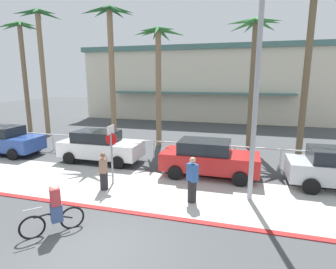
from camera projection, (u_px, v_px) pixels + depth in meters
name	position (u px, v px, depth m)	size (l,w,h in m)	color
ground_plane	(179.00, 153.00, 16.71)	(80.00, 80.00, 0.00)	#424447
sidewalk_strip	(146.00, 189.00, 11.25)	(44.00, 4.00, 0.02)	beige
curb_paint	(126.00, 212.00, 9.36)	(44.00, 0.24, 0.03)	maroon
building_backdrop	(205.00, 83.00, 31.25)	(26.24, 9.50, 7.72)	beige
rail_fence	(173.00, 145.00, 15.13)	(20.14, 0.08, 1.04)	white
stop_sign_bike_lane	(111.00, 146.00, 11.53)	(0.52, 0.56, 2.56)	gray
streetlight_curb	(257.00, 84.00, 9.23)	(0.24, 2.54, 7.50)	#9EA0A5
palm_tree_0	(22.00, 51.00, 21.85)	(3.33, 3.02, 8.84)	#756047
palm_tree_1	(41.00, 47.00, 20.12)	(3.24, 3.39, 9.37)	#846B4C
palm_tree_2	(111.00, 42.00, 17.27)	(3.43, 3.18, 8.90)	#846B4C
palm_tree_3	(159.00, 55.00, 17.44)	(3.30, 3.33, 7.64)	#846B4C
palm_tree_4	(254.00, 50.00, 16.61)	(3.26, 3.38, 8.02)	brown
palm_tree_5	(310.00, 36.00, 14.62)	(3.71, 3.08, 9.47)	brown
car_blue_0	(4.00, 140.00, 16.31)	(4.40, 2.02, 1.69)	#284793
car_white_1	(100.00, 146.00, 14.87)	(4.40, 2.02, 1.69)	white
car_red_2	(208.00, 158.00, 12.64)	(4.40, 2.02, 1.69)	red
cyclist_black_0	(55.00, 210.00, 8.02)	(1.30, 1.35, 1.50)	black
pedestrian_0	(104.00, 173.00, 11.10)	(0.40, 0.46, 1.57)	#232326
pedestrian_1	(192.00, 182.00, 9.97)	(0.47, 0.46, 1.72)	#232326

